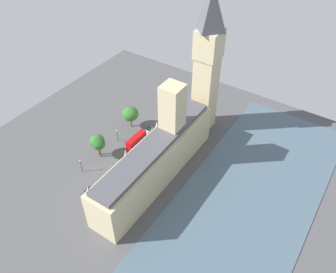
{
  "coord_description": "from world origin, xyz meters",
  "views": [
    {
      "loc": [
        -53.75,
        69.64,
        97.49
      ],
      "look_at": [
        1.0,
        -12.74,
        9.49
      ],
      "focal_mm": 36.6,
      "sensor_mm": 36.0,
      "label": 1
    }
  ],
  "objects_px": {
    "parliament_building": "(158,156)",
    "clock_tower": "(207,62)",
    "car_blue_kerbside": "(89,191)",
    "plane_tree_by_river_gate": "(99,144)",
    "street_lamp_trailing": "(117,133)",
    "car_yellow_cab_under_trees": "(122,163)",
    "plane_tree_near_tower": "(130,114)",
    "street_lamp_slot_10": "(81,164)",
    "double_decker_bus_far_end": "(136,140)",
    "car_silver_corner": "(106,180)",
    "pedestrian_leading": "(168,138)",
    "plane_tree_midblock": "(97,141)",
    "car_white_opposite_hall": "(149,130)"
  },
  "relations": [
    {
      "from": "plane_tree_by_river_gate",
      "to": "car_silver_corner",
      "type": "bearing_deg",
      "value": 139.33
    },
    {
      "from": "car_blue_kerbside",
      "to": "plane_tree_by_river_gate",
      "type": "distance_m",
      "value": 19.3
    },
    {
      "from": "pedestrian_leading",
      "to": "plane_tree_by_river_gate",
      "type": "bearing_deg",
      "value": 62.88
    },
    {
      "from": "car_yellow_cab_under_trees",
      "to": "plane_tree_midblock",
      "type": "relative_size",
      "value": 0.44
    },
    {
      "from": "plane_tree_midblock",
      "to": "parliament_building",
      "type": "bearing_deg",
      "value": -170.83
    },
    {
      "from": "car_blue_kerbside",
      "to": "pedestrian_leading",
      "type": "height_order",
      "value": "car_blue_kerbside"
    },
    {
      "from": "plane_tree_midblock",
      "to": "street_lamp_slot_10",
      "type": "xyz_separation_m",
      "value": [
        -0.87,
        10.59,
        -2.98
      ]
    },
    {
      "from": "plane_tree_near_tower",
      "to": "street_lamp_slot_10",
      "type": "height_order",
      "value": "plane_tree_near_tower"
    },
    {
      "from": "parliament_building",
      "to": "car_blue_kerbside",
      "type": "bearing_deg",
      "value": 52.78
    },
    {
      "from": "plane_tree_by_river_gate",
      "to": "street_lamp_slot_10",
      "type": "distance_m",
      "value": 10.33
    },
    {
      "from": "car_silver_corner",
      "to": "plane_tree_by_river_gate",
      "type": "distance_m",
      "value": 15.15
    },
    {
      "from": "car_white_opposite_hall",
      "to": "plane_tree_by_river_gate",
      "type": "height_order",
      "value": "plane_tree_by_river_gate"
    },
    {
      "from": "clock_tower",
      "to": "street_lamp_trailing",
      "type": "bearing_deg",
      "value": 49.8
    },
    {
      "from": "clock_tower",
      "to": "car_silver_corner",
      "type": "height_order",
      "value": "clock_tower"
    },
    {
      "from": "car_yellow_cab_under_trees",
      "to": "street_lamp_slot_10",
      "type": "bearing_deg",
      "value": -129.57
    },
    {
      "from": "parliament_building",
      "to": "plane_tree_by_river_gate",
      "type": "xyz_separation_m",
      "value": [
        24.74,
        4.78,
        -2.91
      ]
    },
    {
      "from": "pedestrian_leading",
      "to": "plane_tree_near_tower",
      "type": "height_order",
      "value": "plane_tree_near_tower"
    },
    {
      "from": "clock_tower",
      "to": "car_yellow_cab_under_trees",
      "type": "height_order",
      "value": "clock_tower"
    },
    {
      "from": "clock_tower",
      "to": "plane_tree_midblock",
      "type": "relative_size",
      "value": 6.25
    },
    {
      "from": "car_silver_corner",
      "to": "street_lamp_trailing",
      "type": "height_order",
      "value": "street_lamp_trailing"
    },
    {
      "from": "car_white_opposite_hall",
      "to": "plane_tree_by_river_gate",
      "type": "xyz_separation_m",
      "value": [
        6.85,
        23.23,
        5.88
      ]
    },
    {
      "from": "street_lamp_slot_10",
      "to": "car_yellow_cab_under_trees",
      "type": "bearing_deg",
      "value": -132.73
    },
    {
      "from": "street_lamp_slot_10",
      "to": "plane_tree_midblock",
      "type": "bearing_deg",
      "value": -85.31
    },
    {
      "from": "clock_tower",
      "to": "car_blue_kerbside",
      "type": "relative_size",
      "value": 12.8
    },
    {
      "from": "parliament_building",
      "to": "clock_tower",
      "type": "bearing_deg",
      "value": -89.17
    },
    {
      "from": "car_yellow_cab_under_trees",
      "to": "car_silver_corner",
      "type": "height_order",
      "value": "same"
    },
    {
      "from": "plane_tree_by_river_gate",
      "to": "street_lamp_slot_10",
      "type": "xyz_separation_m",
      "value": [
        0.43,
        10.01,
        -2.51
      ]
    },
    {
      "from": "car_white_opposite_hall",
      "to": "street_lamp_slot_10",
      "type": "bearing_deg",
      "value": 74.99
    },
    {
      "from": "clock_tower",
      "to": "car_blue_kerbside",
      "type": "bearing_deg",
      "value": 74.64
    },
    {
      "from": "parliament_building",
      "to": "plane_tree_near_tower",
      "type": "distance_m",
      "value": 31.31
    },
    {
      "from": "car_yellow_cab_under_trees",
      "to": "plane_tree_by_river_gate",
      "type": "relative_size",
      "value": 0.48
    },
    {
      "from": "pedestrian_leading",
      "to": "car_blue_kerbside",
      "type": "bearing_deg",
      "value": 87.46
    },
    {
      "from": "plane_tree_by_river_gate",
      "to": "car_yellow_cab_under_trees",
      "type": "bearing_deg",
      "value": -173.17
    },
    {
      "from": "clock_tower",
      "to": "plane_tree_by_river_gate",
      "type": "height_order",
      "value": "clock_tower"
    },
    {
      "from": "car_silver_corner",
      "to": "plane_tree_midblock",
      "type": "relative_size",
      "value": 0.44
    },
    {
      "from": "double_decker_bus_far_end",
      "to": "pedestrian_leading",
      "type": "bearing_deg",
      "value": -131.35
    },
    {
      "from": "car_white_opposite_hall",
      "to": "car_yellow_cab_under_trees",
      "type": "distance_m",
      "value": 22.26
    },
    {
      "from": "car_silver_corner",
      "to": "plane_tree_by_river_gate",
      "type": "relative_size",
      "value": 0.48
    },
    {
      "from": "plane_tree_midblock",
      "to": "double_decker_bus_far_end",
      "type": "bearing_deg",
      "value": -125.86
    },
    {
      "from": "double_decker_bus_far_end",
      "to": "car_blue_kerbside",
      "type": "relative_size",
      "value": 2.21
    },
    {
      "from": "plane_tree_midblock",
      "to": "street_lamp_slot_10",
      "type": "relative_size",
      "value": 1.61
    },
    {
      "from": "parliament_building",
      "to": "car_blue_kerbside",
      "type": "xyz_separation_m",
      "value": [
        15.85,
        20.87,
        -8.8
      ]
    },
    {
      "from": "parliament_building",
      "to": "street_lamp_slot_10",
      "type": "height_order",
      "value": "parliament_building"
    },
    {
      "from": "car_yellow_cab_under_trees",
      "to": "street_lamp_trailing",
      "type": "xyz_separation_m",
      "value": [
        10.06,
        -9.75,
        3.33
      ]
    },
    {
      "from": "double_decker_bus_far_end",
      "to": "plane_tree_near_tower",
      "type": "xyz_separation_m",
      "value": [
        9.34,
        -8.42,
        4.34
      ]
    },
    {
      "from": "clock_tower",
      "to": "plane_tree_near_tower",
      "type": "bearing_deg",
      "value": 35.12
    },
    {
      "from": "car_blue_kerbside",
      "to": "plane_tree_by_river_gate",
      "type": "bearing_deg",
      "value": 117.9
    },
    {
      "from": "clock_tower",
      "to": "car_silver_corner",
      "type": "xyz_separation_m",
      "value": [
        13.64,
        48.87,
        -30.78
      ]
    },
    {
      "from": "car_silver_corner",
      "to": "street_lamp_slot_10",
      "type": "bearing_deg",
      "value": 3.98
    },
    {
      "from": "car_silver_corner",
      "to": "car_blue_kerbside",
      "type": "xyz_separation_m",
      "value": [
        1.7,
        6.99,
        0.0
      ]
    }
  ]
}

